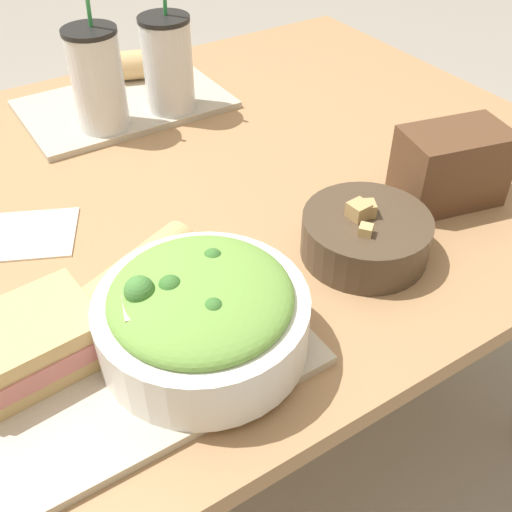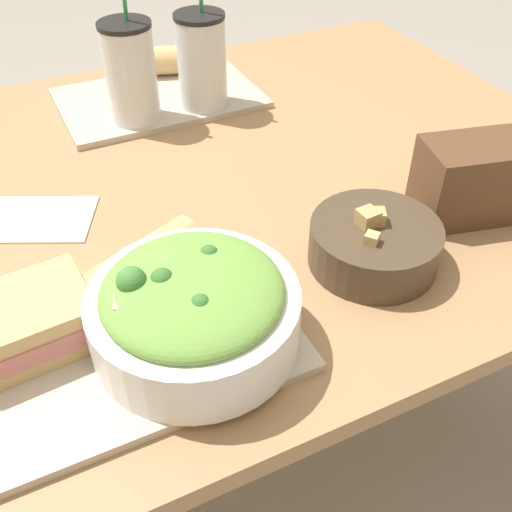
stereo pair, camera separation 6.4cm
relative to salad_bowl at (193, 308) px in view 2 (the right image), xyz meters
The scene contains 13 objects.
ground_plane 0.84m from the salad_bowl, 71.32° to the left, with size 12.00×12.00×0.00m, color gray.
dining_table 0.38m from the salad_bowl, 71.32° to the left, with size 1.42×1.00×0.70m.
tray_near 0.10m from the salad_bowl, 160.14° to the left, with size 0.38×0.25×0.01m.
tray_far 0.65m from the salad_bowl, 75.14° to the left, with size 0.38×0.25×0.01m.
salad_bowl is the anchor object (origin of this frame).
soup_bowl 0.27m from the salad_bowl, ahead, with size 0.17×0.17×0.08m.
sandwich_near 0.19m from the salad_bowl, 155.98° to the left, with size 0.16×0.13×0.06m.
baguette_near 0.12m from the salad_bowl, 100.76° to the left, with size 0.18×0.12×0.06m.
baguette_far 0.75m from the salad_bowl, 73.43° to the left, with size 0.16×0.10×0.06m.
drink_cup_dark 0.56m from the salad_bowl, 79.82° to the left, with size 0.09×0.09×0.26m.
drink_cup_red 0.60m from the salad_bowl, 67.14° to the left, with size 0.09×0.09×0.26m.
chip_bag 0.47m from the salad_bowl, ahead, with size 0.17×0.13×0.12m.
napkin_folded 0.36m from the salad_bowl, 110.75° to the left, with size 0.20×0.17×0.00m.
Camera 2 is at (-0.25, -0.78, 1.24)m, focal length 42.00 mm.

